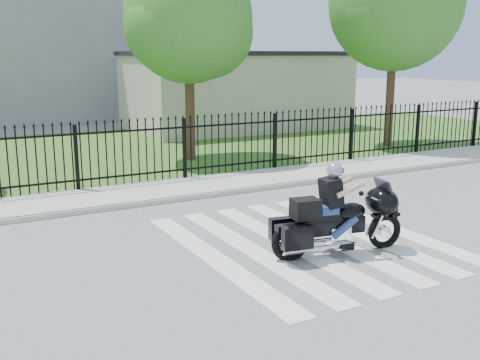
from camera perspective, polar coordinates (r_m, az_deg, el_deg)
ground at (r=10.99m, az=6.86°, el=-6.17°), size 120.00×120.00×0.00m
crosswalk at (r=10.99m, az=6.86°, el=-6.14°), size 5.00×5.50×0.01m
sidewalk at (r=15.16m, az=-4.12°, el=-0.64°), size 40.00×2.00×0.12m
curb at (r=14.28m, az=-2.45°, el=-1.45°), size 40.00×0.12×0.12m
grass_strip at (r=21.62m, az=-11.86°, el=2.96°), size 40.00×12.00×0.02m
iron_fence at (r=15.90m, az=-5.67°, el=3.04°), size 26.00×0.04×1.80m
tree_mid at (r=19.06m, az=-5.28°, el=15.97°), size 4.20×4.20×6.78m
tree_right at (r=22.74m, az=15.50°, el=16.85°), size 5.00×5.00×7.90m
building_low at (r=27.79m, az=-0.43°, el=8.91°), size 10.00×6.00×3.50m
building_low_roof at (r=27.73m, az=-0.44°, el=12.73°), size 10.20×6.20×0.20m
motorcycle_rider at (r=10.17m, az=9.70°, el=-3.66°), size 2.59×1.12×1.72m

